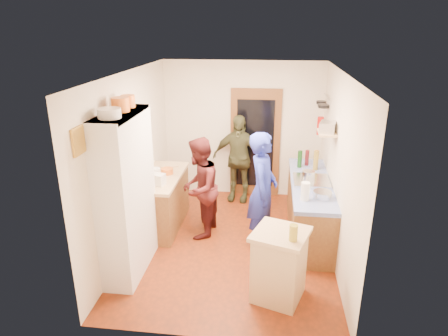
% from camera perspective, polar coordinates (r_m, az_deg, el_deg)
% --- Properties ---
extents(floor, '(3.00, 4.00, 0.02)m').
position_cam_1_polar(floor, '(6.32, 1.02, -10.79)').
color(floor, maroon).
rests_on(floor, ground).
extents(ceiling, '(3.00, 4.00, 0.02)m').
position_cam_1_polar(ceiling, '(5.46, 1.20, 13.53)').
color(ceiling, silver).
rests_on(ceiling, ground).
extents(wall_back, '(3.00, 0.02, 2.60)m').
position_cam_1_polar(wall_back, '(7.68, 2.66, 5.46)').
color(wall_back, silver).
rests_on(wall_back, ground).
extents(wall_front, '(3.00, 0.02, 2.60)m').
position_cam_1_polar(wall_front, '(3.94, -1.96, -9.28)').
color(wall_front, silver).
rests_on(wall_front, ground).
extents(wall_left, '(0.02, 4.00, 2.60)m').
position_cam_1_polar(wall_left, '(6.09, -13.17, 1.04)').
color(wall_left, silver).
rests_on(wall_left, ground).
extents(wall_right, '(0.02, 4.00, 2.60)m').
position_cam_1_polar(wall_right, '(5.81, 16.07, -0.15)').
color(wall_right, silver).
rests_on(wall_right, ground).
extents(door_frame, '(0.95, 0.06, 2.10)m').
position_cam_1_polar(door_frame, '(7.69, 4.47, 3.51)').
color(door_frame, brown).
rests_on(door_frame, ground).
extents(door_glass, '(0.70, 0.02, 1.70)m').
position_cam_1_polar(door_glass, '(7.66, 4.46, 3.44)').
color(door_glass, black).
rests_on(door_glass, door_frame).
extents(hutch_body, '(0.40, 1.20, 2.20)m').
position_cam_1_polar(hutch_body, '(5.40, -13.72, -3.81)').
color(hutch_body, silver).
rests_on(hutch_body, ground).
extents(hutch_top_shelf, '(0.40, 1.14, 0.04)m').
position_cam_1_polar(hutch_top_shelf, '(5.07, -14.72, 7.44)').
color(hutch_top_shelf, silver).
rests_on(hutch_top_shelf, hutch_body).
extents(plate_stack, '(0.27, 0.27, 0.11)m').
position_cam_1_polar(plate_stack, '(4.78, -16.07, 7.53)').
color(plate_stack, white).
rests_on(plate_stack, hutch_top_shelf).
extents(orange_pot_a, '(0.22, 0.22, 0.18)m').
position_cam_1_polar(orange_pot_a, '(5.10, -14.59, 8.77)').
color(orange_pot_a, orange).
rests_on(orange_pot_a, hutch_top_shelf).
extents(orange_pot_b, '(0.18, 0.18, 0.16)m').
position_cam_1_polar(orange_pot_b, '(5.35, -13.55, 9.26)').
color(orange_pot_b, orange).
rests_on(orange_pot_b, hutch_top_shelf).
extents(left_counter_base, '(0.60, 1.40, 0.85)m').
position_cam_1_polar(left_counter_base, '(6.72, -8.81, -4.88)').
color(left_counter_base, brown).
rests_on(left_counter_base, ground).
extents(left_counter_top, '(0.64, 1.44, 0.05)m').
position_cam_1_polar(left_counter_top, '(6.54, -9.02, -1.31)').
color(left_counter_top, tan).
rests_on(left_counter_top, left_counter_base).
extents(toaster, '(0.26, 0.21, 0.17)m').
position_cam_1_polar(toaster, '(6.16, -9.55, -1.60)').
color(toaster, white).
rests_on(toaster, left_counter_top).
extents(kettle, '(0.18, 0.18, 0.16)m').
position_cam_1_polar(kettle, '(6.44, -9.72, -0.71)').
color(kettle, white).
rests_on(kettle, left_counter_top).
extents(orange_bowl, '(0.22, 0.22, 0.09)m').
position_cam_1_polar(orange_bowl, '(6.60, -8.13, -0.43)').
color(orange_bowl, orange).
rests_on(orange_bowl, left_counter_top).
extents(chopping_board, '(0.35, 0.30, 0.02)m').
position_cam_1_polar(chopping_board, '(6.96, -7.82, 0.40)').
color(chopping_board, tan).
rests_on(chopping_board, left_counter_top).
extents(right_counter_base, '(0.60, 2.20, 0.84)m').
position_cam_1_polar(right_counter_base, '(6.57, 12.04, -5.76)').
color(right_counter_base, brown).
rests_on(right_counter_base, ground).
extents(right_counter_top, '(0.62, 2.22, 0.06)m').
position_cam_1_polar(right_counter_top, '(6.39, 12.33, -2.12)').
color(right_counter_top, '#0C2DA7').
rests_on(right_counter_top, right_counter_base).
extents(hob, '(0.55, 0.58, 0.04)m').
position_cam_1_polar(hob, '(6.35, 12.38, -1.78)').
color(hob, silver).
rests_on(hob, right_counter_top).
extents(pot_on_hob, '(0.20, 0.20, 0.13)m').
position_cam_1_polar(pot_on_hob, '(6.34, 11.96, -0.98)').
color(pot_on_hob, silver).
rests_on(pot_on_hob, hob).
extents(bottle_a, '(0.09, 0.09, 0.30)m').
position_cam_1_polar(bottle_a, '(6.91, 10.77, 1.27)').
color(bottle_a, '#143F14').
rests_on(bottle_a, right_counter_top).
extents(bottle_b, '(0.07, 0.07, 0.27)m').
position_cam_1_polar(bottle_b, '(7.04, 11.77, 1.45)').
color(bottle_b, '#591419').
rests_on(bottle_b, right_counter_top).
extents(bottle_c, '(0.09, 0.09, 0.34)m').
position_cam_1_polar(bottle_c, '(6.84, 13.00, 1.09)').
color(bottle_c, olive).
rests_on(bottle_c, right_counter_top).
extents(paper_towel, '(0.15, 0.15, 0.26)m').
position_cam_1_polar(paper_towel, '(5.65, 11.52, -3.28)').
color(paper_towel, white).
rests_on(paper_towel, right_counter_top).
extents(mixing_bowl, '(0.28, 0.28, 0.10)m').
position_cam_1_polar(mixing_bowl, '(5.80, 13.86, -3.71)').
color(mixing_bowl, silver).
rests_on(mixing_bowl, right_counter_top).
extents(island_base, '(0.70, 0.70, 0.86)m').
position_cam_1_polar(island_base, '(5.05, 7.86, -13.84)').
color(island_base, tan).
rests_on(island_base, ground).
extents(island_top, '(0.78, 0.78, 0.05)m').
position_cam_1_polar(island_top, '(4.81, 8.12, -9.33)').
color(island_top, tan).
rests_on(island_top, island_base).
extents(cutting_board, '(0.42, 0.38, 0.02)m').
position_cam_1_polar(cutting_board, '(4.86, 7.74, -8.85)').
color(cutting_board, white).
rests_on(cutting_board, island_top).
extents(oil_jar, '(0.12, 0.12, 0.19)m').
position_cam_1_polar(oil_jar, '(4.61, 9.88, -9.10)').
color(oil_jar, '#AD9E2D').
rests_on(oil_jar, island_top).
extents(pan_rail, '(0.02, 0.65, 0.02)m').
position_cam_1_polar(pan_rail, '(7.08, 14.48, 9.83)').
color(pan_rail, silver).
rests_on(pan_rail, wall_right).
extents(pan_hang_a, '(0.18, 0.18, 0.05)m').
position_cam_1_polar(pan_hang_a, '(6.93, 14.06, 8.55)').
color(pan_hang_a, black).
rests_on(pan_hang_a, pan_rail).
extents(pan_hang_b, '(0.16, 0.16, 0.05)m').
position_cam_1_polar(pan_hang_b, '(7.13, 13.87, 8.71)').
color(pan_hang_b, black).
rests_on(pan_hang_b, pan_rail).
extents(pan_hang_c, '(0.17, 0.17, 0.05)m').
position_cam_1_polar(pan_hang_c, '(7.32, 13.71, 9.09)').
color(pan_hang_c, black).
rests_on(pan_hang_c, pan_rail).
extents(wall_shelf, '(0.26, 0.42, 0.03)m').
position_cam_1_polar(wall_shelf, '(6.10, 14.53, 4.88)').
color(wall_shelf, tan).
rests_on(wall_shelf, wall_right).
extents(radio, '(0.28, 0.34, 0.15)m').
position_cam_1_polar(radio, '(6.08, 14.60, 5.70)').
color(radio, silver).
rests_on(radio, wall_shelf).
extents(ext_bracket, '(0.06, 0.10, 0.04)m').
position_cam_1_polar(ext_bracket, '(7.38, 14.00, 5.48)').
color(ext_bracket, black).
rests_on(ext_bracket, wall_right).
extents(fire_extinguisher, '(0.11, 0.11, 0.32)m').
position_cam_1_polar(fire_extinguisher, '(7.36, 13.57, 5.88)').
color(fire_extinguisher, red).
rests_on(fire_extinguisher, wall_right).
extents(picture_frame, '(0.03, 0.25, 0.30)m').
position_cam_1_polar(picture_frame, '(4.51, -20.10, 3.65)').
color(picture_frame, gold).
rests_on(picture_frame, wall_left).
extents(person_hob, '(0.48, 0.68, 1.78)m').
position_cam_1_polar(person_hob, '(5.91, 5.81, -3.35)').
color(person_hob, '#222D9E').
rests_on(person_hob, ground).
extents(person_left, '(0.69, 0.85, 1.61)m').
position_cam_1_polar(person_left, '(6.26, -3.18, -2.77)').
color(person_left, '#461616').
rests_on(person_left, ground).
extents(person_back, '(1.03, 0.55, 1.67)m').
position_cam_1_polar(person_back, '(7.49, 2.11, 1.36)').
color(person_back, '#3E3F25').
rests_on(person_back, ground).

